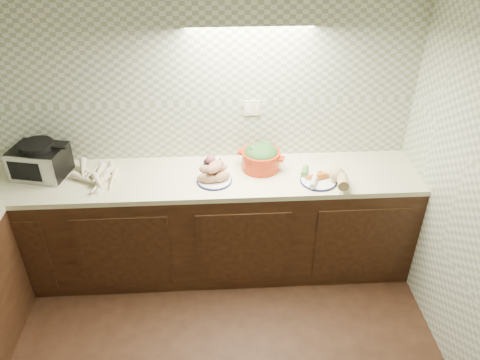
{
  "coord_description": "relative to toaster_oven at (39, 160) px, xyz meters",
  "views": [
    {
      "loc": [
        0.27,
        -1.47,
        2.81
      ],
      "look_at": [
        0.43,
        1.25,
        1.02
      ],
      "focal_mm": 35.0,
      "sensor_mm": 36.0,
      "label": 1
    }
  ],
  "objects": [
    {
      "name": "room",
      "position": [
        1.05,
        -1.59,
        0.6
      ],
      "size": [
        3.6,
        3.6,
        2.6
      ],
      "color": "black",
      "rests_on": "ground"
    },
    {
      "name": "counter",
      "position": [
        0.37,
        -0.91,
        -0.58
      ],
      "size": [
        3.6,
        3.6,
        0.9
      ],
      "color": "black",
      "rests_on": "ground"
    },
    {
      "name": "toaster_oven",
      "position": [
        0.0,
        0.0,
        0.0
      ],
      "size": [
        0.43,
        0.37,
        0.27
      ],
      "rotation": [
        0.0,
        0.0,
        -0.22
      ],
      "color": "black",
      "rests_on": "counter"
    },
    {
      "name": "parsnip_pile",
      "position": [
        0.47,
        -0.13,
        -0.09
      ],
      "size": [
        0.45,
        0.43,
        0.08
      ],
      "color": "beige",
      "rests_on": "counter"
    },
    {
      "name": "sweet_potato_plate",
      "position": [
        1.3,
        -0.16,
        -0.06
      ],
      "size": [
        0.26,
        0.26,
        0.16
      ],
      "rotation": [
        0.0,
        0.0,
        0.23
      ],
      "color": "#10133F",
      "rests_on": "counter"
    },
    {
      "name": "onion_bowl",
      "position": [
        1.29,
        0.03,
        -0.08
      ],
      "size": [
        0.15,
        0.15,
        0.11
      ],
      "color": "black",
      "rests_on": "counter"
    },
    {
      "name": "dutch_oven",
      "position": [
        1.66,
        -0.0,
        -0.03
      ],
      "size": [
        0.39,
        0.39,
        0.2
      ],
      "rotation": [
        0.0,
        0.0,
        -0.4
      ],
      "color": "#AE2509",
      "rests_on": "counter"
    },
    {
      "name": "veg_plate",
      "position": [
        2.13,
        -0.22,
        -0.08
      ],
      "size": [
        0.36,
        0.31,
        0.13
      ],
      "rotation": [
        0.0,
        0.0,
        -0.3
      ],
      "color": "#10133F",
      "rests_on": "counter"
    }
  ]
}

